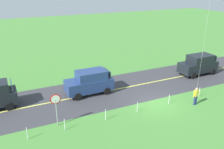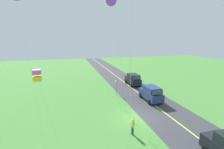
% 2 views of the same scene
% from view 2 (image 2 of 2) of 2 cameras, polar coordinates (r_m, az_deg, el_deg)
% --- Properties ---
extents(ground_plane, '(120.00, 120.00, 0.10)m').
position_cam_2_polar(ground_plane, '(19.68, 8.74, -15.23)').
color(ground_plane, '#478438').
extents(asphalt_road, '(120.00, 7.00, 0.00)m').
position_cam_2_polar(asphalt_road, '(21.48, 18.79, -13.14)').
color(asphalt_road, '#38383D').
rests_on(asphalt_road, ground).
extents(road_centre_stripe, '(120.00, 0.16, 0.00)m').
position_cam_2_polar(road_centre_stripe, '(21.48, 18.79, -13.13)').
color(road_centre_stripe, '#E5E04C').
rests_on(road_centre_stripe, asphalt_road).
extents(car_suv_foreground, '(4.40, 2.12, 2.24)m').
position_cam_2_polar(car_suv_foreground, '(24.67, 13.79, -6.53)').
color(car_suv_foreground, navy).
rests_on(car_suv_foreground, ground).
extents(car_parked_east_near, '(4.40, 2.12, 2.24)m').
position_cam_2_polar(car_parked_east_near, '(32.30, 7.51, -1.72)').
color(car_parked_east_near, black).
rests_on(car_parked_east_near, ground).
extents(stop_sign, '(0.76, 0.08, 2.56)m').
position_cam_2_polar(stop_sign, '(26.49, 1.48, -3.36)').
color(stop_sign, gray).
rests_on(stop_sign, ground).
extents(person_adult_near, '(0.58, 0.22, 1.60)m').
position_cam_2_polar(person_adult_near, '(16.25, 7.40, -17.94)').
color(person_adult_near, navy).
rests_on(person_adult_near, ground).
extents(kite_red_low, '(2.08, 2.18, 13.01)m').
position_cam_2_polar(kite_red_low, '(15.30, -0.14, 25.06)').
color(kite_red_low, silver).
rests_on(kite_red_low, ground).
extents(kite_pink_drift, '(0.90, 1.57, 6.85)m').
position_cam_2_polar(kite_pink_drift, '(13.26, -25.23, -0.30)').
color(kite_pink_drift, silver).
rests_on(kite_pink_drift, ground).
extents(fence_post_1, '(0.05, 0.05, 0.90)m').
position_cam_2_polar(fence_post_1, '(15.76, 13.36, -21.03)').
color(fence_post_1, silver).
rests_on(fence_post_1, ground).
extents(fence_post_2, '(0.05, 0.05, 0.90)m').
position_cam_2_polar(fence_post_2, '(18.40, 8.02, -15.53)').
color(fence_post_2, silver).
rests_on(fence_post_2, ground).
extents(fence_post_3, '(0.05, 0.05, 0.90)m').
position_cam_2_polar(fence_post_3, '(21.05, 4.51, -11.67)').
color(fence_post_3, silver).
rests_on(fence_post_3, ground).
extents(fence_post_4, '(0.05, 0.05, 0.90)m').
position_cam_2_polar(fence_post_4, '(23.51, 2.12, -8.96)').
color(fence_post_4, silver).
rests_on(fence_post_4, ground).
extents(fence_post_5, '(0.05, 0.05, 0.90)m').
position_cam_2_polar(fence_post_5, '(26.39, 0.01, -6.50)').
color(fence_post_5, silver).
rests_on(fence_post_5, ground).
extents(fence_post_6, '(0.05, 0.05, 0.90)m').
position_cam_2_polar(fence_post_6, '(28.74, -1.37, -4.88)').
color(fence_post_6, silver).
rests_on(fence_post_6, ground).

